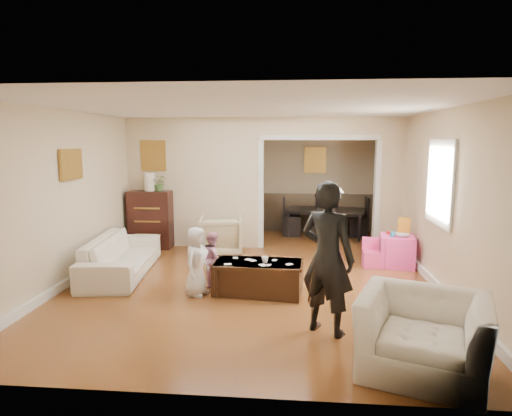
# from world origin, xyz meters

# --- Properties ---
(floor) EXTENTS (7.00, 7.00, 0.00)m
(floor) POSITION_xyz_m (0.00, 0.00, 0.00)
(floor) COLOR brown
(floor) RESTS_ON ground
(partition_left) EXTENTS (2.75, 0.18, 2.60)m
(partition_left) POSITION_xyz_m (-1.38, 1.80, 1.30)
(partition_left) COLOR beige
(partition_left) RESTS_ON ground
(partition_right) EXTENTS (0.55, 0.18, 2.60)m
(partition_right) POSITION_xyz_m (2.48, 1.80, 1.30)
(partition_right) COLOR beige
(partition_right) RESTS_ON ground
(partition_header) EXTENTS (2.22, 0.18, 0.35)m
(partition_header) POSITION_xyz_m (1.10, 1.80, 2.42)
(partition_header) COLOR beige
(partition_header) RESTS_ON partition_right
(window_pane) EXTENTS (0.03, 0.95, 1.10)m
(window_pane) POSITION_xyz_m (2.73, -0.40, 1.55)
(window_pane) COLOR white
(window_pane) RESTS_ON ground
(framed_art_partition) EXTENTS (0.45, 0.03, 0.55)m
(framed_art_partition) POSITION_xyz_m (-2.20, 1.70, 1.85)
(framed_art_partition) COLOR brown
(framed_art_partition) RESTS_ON partition_left
(framed_art_sofa_wall) EXTENTS (0.03, 0.55, 0.40)m
(framed_art_sofa_wall) POSITION_xyz_m (-2.71, -0.60, 1.80)
(framed_art_sofa_wall) COLOR brown
(framed_art_alcove) EXTENTS (0.45, 0.03, 0.55)m
(framed_art_alcove) POSITION_xyz_m (1.10, 3.44, 1.70)
(framed_art_alcove) COLOR brown
(sofa) EXTENTS (1.05, 2.20, 0.62)m
(sofa) POSITION_xyz_m (-2.15, -0.24, 0.31)
(sofa) COLOR white
(sofa) RESTS_ON ground
(armchair_back) EXTENTS (0.89, 0.91, 0.73)m
(armchair_back) POSITION_xyz_m (-0.75, 1.12, 0.37)
(armchair_back) COLOR #C6B789
(armchair_back) RESTS_ON ground
(armchair_front) EXTENTS (1.40, 1.32, 0.74)m
(armchair_front) POSITION_xyz_m (1.84, -2.93, 0.37)
(armchair_front) COLOR white
(armchair_front) RESTS_ON ground
(dresser) EXTENTS (0.84, 0.47, 1.16)m
(dresser) POSITION_xyz_m (-2.24, 1.56, 0.58)
(dresser) COLOR black
(dresser) RESTS_ON ground
(table_lamp) EXTENTS (0.22, 0.22, 0.36)m
(table_lamp) POSITION_xyz_m (-2.24, 1.56, 1.34)
(table_lamp) COLOR #F8E6CA
(table_lamp) RESTS_ON dresser
(potted_plant) EXTENTS (0.28, 0.24, 0.31)m
(potted_plant) POSITION_xyz_m (-2.04, 1.56, 1.31)
(potted_plant) COLOR #4E7E38
(potted_plant) RESTS_ON dresser
(coffee_table) EXTENTS (1.27, 0.73, 0.46)m
(coffee_table) POSITION_xyz_m (0.13, -0.93, 0.23)
(coffee_table) COLOR #351C11
(coffee_table) RESTS_ON ground
(coffee_cup) EXTENTS (0.11, 0.11, 0.09)m
(coffee_cup) POSITION_xyz_m (0.23, -0.98, 0.50)
(coffee_cup) COLOR white
(coffee_cup) RESTS_ON coffee_table
(play_table) EXTENTS (0.63, 0.63, 0.54)m
(play_table) POSITION_xyz_m (2.40, 0.62, 0.27)
(play_table) COLOR #FF43A8
(play_table) RESTS_ON ground
(cereal_box) EXTENTS (0.21, 0.10, 0.30)m
(cereal_box) POSITION_xyz_m (2.52, 0.72, 0.69)
(cereal_box) COLOR yellow
(cereal_box) RESTS_ON play_table
(cyan_cup) EXTENTS (0.08, 0.08, 0.08)m
(cyan_cup) POSITION_xyz_m (2.30, 0.57, 0.58)
(cyan_cup) COLOR #26AAC2
(cyan_cup) RESTS_ON play_table
(toy_block) EXTENTS (0.09, 0.07, 0.05)m
(toy_block) POSITION_xyz_m (2.28, 0.74, 0.56)
(toy_block) COLOR red
(toy_block) RESTS_ON play_table
(play_bowl) EXTENTS (0.26, 0.26, 0.06)m
(play_bowl) POSITION_xyz_m (2.45, 0.50, 0.57)
(play_bowl) COLOR silver
(play_bowl) RESTS_ON play_table
(dining_table) EXTENTS (1.89, 1.27, 0.61)m
(dining_table) POSITION_xyz_m (1.32, 2.95, 0.31)
(dining_table) COLOR black
(dining_table) RESTS_ON ground
(adult_person) EXTENTS (0.76, 0.68, 1.73)m
(adult_person) POSITION_xyz_m (1.00, -2.15, 0.87)
(adult_person) COLOR black
(adult_person) RESTS_ON ground
(child_kneel_a) EXTENTS (0.43, 0.54, 0.97)m
(child_kneel_a) POSITION_xyz_m (-0.72, -1.08, 0.49)
(child_kneel_a) COLOR white
(child_kneel_a) RESTS_ON ground
(child_kneel_b) EXTENTS (0.39, 0.46, 0.81)m
(child_kneel_b) POSITION_xyz_m (-0.57, -0.63, 0.41)
(child_kneel_b) COLOR pink
(child_kneel_b) RESTS_ON ground
(child_toddler) EXTENTS (0.48, 0.41, 0.77)m
(child_toddler) POSITION_xyz_m (1.18, -0.18, 0.38)
(child_toddler) COLOR black
(child_toddler) RESTS_ON ground
(craft_papers) EXTENTS (0.97, 0.46, 0.00)m
(craft_papers) POSITION_xyz_m (0.11, -0.96, 0.46)
(craft_papers) COLOR white
(craft_papers) RESTS_ON coffee_table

